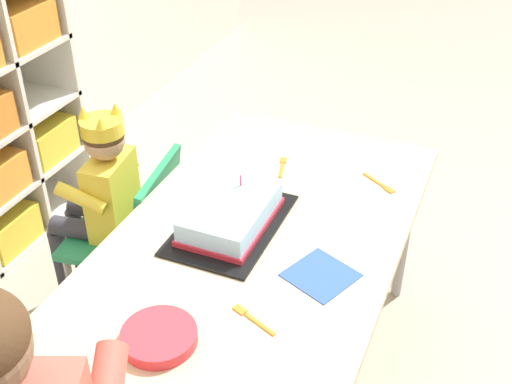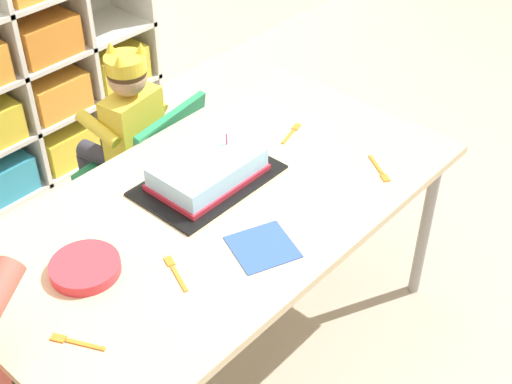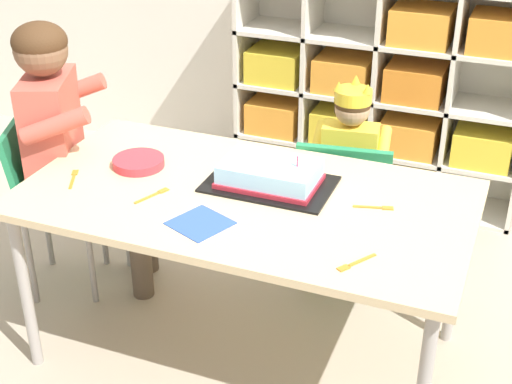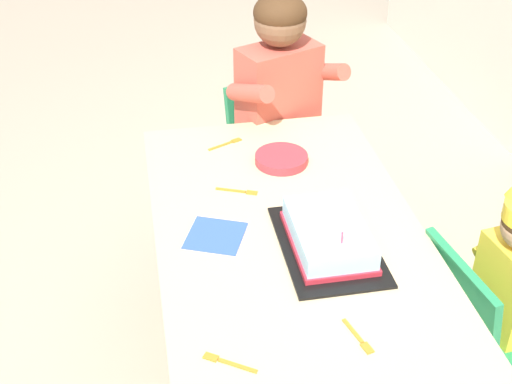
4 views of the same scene
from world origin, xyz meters
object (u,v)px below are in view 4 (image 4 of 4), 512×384
Objects in this scene: adult_helper_seated at (288,105)px; fork_scattered_mid_table at (240,191)px; activity_table at (292,253)px; classroom_chair_blue at (482,324)px; birthday_cake_on_tray at (328,237)px; fork_near_child_seat at (359,338)px; classroom_chair_adult_side at (271,145)px; paper_plate_stack at (281,159)px; fork_by_napkin at (226,362)px; fork_at_table_front_edge at (227,144)px.

adult_helper_seated reaches higher than fork_scattered_mid_table.
classroom_chair_blue is at bearing 69.84° from activity_table.
fork_near_child_seat is (0.36, -0.02, -0.03)m from birthday_cake_on_tray.
birthday_cake_on_tray is at bearing 144.42° from fork_scattered_mid_table.
classroom_chair_adult_side is 0.49m from paper_plate_stack.
adult_helper_seated is at bearing 104.08° from fork_by_napkin.
birthday_cake_on_tray reaches higher than fork_near_child_seat.
activity_table is at bearing -5.47° from fork_near_child_seat.
paper_plate_stack is (-0.42, 0.06, 0.06)m from activity_table.
adult_helper_seated is 0.81m from birthday_cake_on_tray.
paper_plate_stack is at bearing 110.10° from fork_at_table_front_edge.
fork_at_table_front_edge is (0.29, -0.22, 0.19)m from classroom_chair_adult_side.
fork_by_napkin is at bearing 77.87° from fork_near_child_seat.
activity_table is 2.19× the size of classroom_chair_blue.
adult_helper_seated is at bearing -169.95° from fork_at_table_front_edge.
fork_scattered_mid_table is 1.02× the size of fork_at_table_front_edge.
paper_plate_stack is 0.23m from fork_at_table_front_edge.
fork_scattered_mid_table is 1.05× the size of fork_near_child_seat.
paper_plate_stack is at bearing -115.98° from fork_scattered_mid_table.
adult_helper_seated is (-0.96, -0.38, 0.28)m from classroom_chair_blue.
adult_helper_seated is 1.18m from fork_near_child_seat.
classroom_chair_blue is 0.94× the size of classroom_chair_adult_side.
birthday_cake_on_tray reaches higher than fork_by_napkin.
activity_table is 0.42m from fork_near_child_seat.
birthday_cake_on_tray is at bearing 63.83° from classroom_chair_blue.
adult_helper_seated is 8.32× the size of fork_scattered_mid_table.
classroom_chair_blue is at bearing 49.56° from fork_by_napkin.
adult_helper_seated is at bearing -19.26° from fork_near_child_seat.
fork_near_child_seat is at bearing 36.07° from fork_by_napkin.
activity_table is 3.49× the size of birthday_cake_on_tray.
classroom_chair_blue is 5.43× the size of fork_by_napkin.
classroom_chair_blue is 5.05× the size of fork_scattered_mid_table.
fork_near_child_seat is at bearing 0.84° from paper_plate_stack.
fork_scattered_mid_table is (-0.32, -0.20, -0.03)m from birthday_cake_on_tray.
paper_plate_stack is (-0.47, -0.03, -0.02)m from birthday_cake_on_tray.
adult_helper_seated is (0.10, 0.04, 0.23)m from classroom_chair_adult_side.
fork_scattered_mid_table is at bearing -133.13° from classroom_chair_adult_side.
adult_helper_seated is at bearing -96.05° from fork_scattered_mid_table.
activity_table is 1.33× the size of adult_helper_seated.
classroom_chair_adult_side reaches higher than fork_scattered_mid_table.
activity_table is 11.92× the size of fork_by_napkin.
classroom_chair_adult_side is 1.68× the size of birthday_cake_on_tray.
fork_by_napkin is at bearing -30.92° from activity_table.
activity_table is at bearing 134.58° from fork_scattered_mid_table.
adult_helper_seated is at bearing -90.00° from classroom_chair_adult_side.
classroom_chair_blue reaches higher than activity_table.
activity_table is 0.88m from classroom_chair_adult_side.
birthday_cake_on_tray reaches higher than classroom_chair_blue.
fork_by_napkin is (1.29, -0.37, 0.19)m from classroom_chair_adult_side.
classroom_chair_adult_side is 1.35m from fork_by_napkin.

